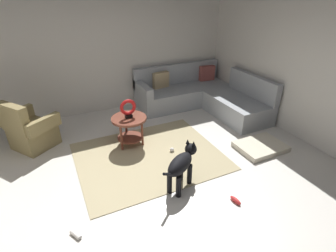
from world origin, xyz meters
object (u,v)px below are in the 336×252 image
at_px(dog, 182,164).
at_px(dog_toy_rope, 76,235).
at_px(torus_sculpture, 128,108).
at_px(dog_toy_ball, 172,150).
at_px(dog_toy_bone, 236,200).
at_px(sectional_couch, 202,96).
at_px(side_table, 129,124).
at_px(dog_bed_mat, 260,146).
at_px(armchair, 30,131).

xyz_separation_m(dog, dog_toy_rope, (-1.48, -0.24, -0.35)).
relative_size(torus_sculpture, dog, 0.44).
bearing_deg(dog, dog_toy_ball, 129.70).
bearing_deg(torus_sculpture, dog_toy_ball, -43.02).
height_order(dog_toy_ball, dog_toy_bone, dog_toy_ball).
bearing_deg(sectional_couch, dog_toy_rope, -142.54).
relative_size(side_table, dog, 0.81).
distance_m(dog_bed_mat, dog, 1.75).
xyz_separation_m(side_table, dog, (0.29, -1.36, -0.04)).
height_order(sectional_couch, side_table, sectional_couch).
relative_size(dog, dog_toy_ball, 9.56).
relative_size(armchair, dog_toy_rope, 6.34).
bearing_deg(dog_toy_rope, armchair, 99.31).
distance_m(armchair, torus_sculpture, 1.73).
bearing_deg(side_table, armchair, 156.91).
xyz_separation_m(torus_sculpture, dog_bed_mat, (1.99, -1.10, -0.67)).
bearing_deg(armchair, sectional_couch, 57.31).
bearing_deg(dog_bed_mat, dog_toy_bone, -145.02).
xyz_separation_m(armchair, dog_toy_bone, (2.34, -2.61, -0.29)).
xyz_separation_m(sectional_couch, dog, (-1.70, -2.20, 0.09)).
distance_m(sectional_couch, armchair, 3.55).
relative_size(dog_bed_mat, dog_toy_rope, 5.07).
distance_m(dog_bed_mat, dog_toy_ball, 1.54).
height_order(dog, dog_toy_bone, dog).
relative_size(sectional_couch, side_table, 3.75).
relative_size(sectional_couch, dog_toy_ball, 28.93).
relative_size(torus_sculpture, dog_bed_mat, 0.41).
relative_size(dog, dog_toy_bone, 4.13).
height_order(sectional_couch, dog_toy_rope, sectional_couch).
bearing_deg(side_table, dog_toy_ball, -43.02).
xyz_separation_m(dog_bed_mat, dog, (-1.70, -0.26, 0.33)).
bearing_deg(torus_sculpture, dog, -77.92).
relative_size(dog_toy_ball, dog_toy_bone, 0.43).
relative_size(sectional_couch, dog, 3.03).
distance_m(torus_sculpture, dog, 1.43).
relative_size(armchair, dog_toy_bone, 5.55).
bearing_deg(armchair, dog_toy_rope, -26.24).
xyz_separation_m(armchair, dog_bed_mat, (3.54, -1.76, -0.28)).
relative_size(armchair, dog, 1.34).
distance_m(side_table, dog_toy_ball, 0.85).
xyz_separation_m(side_table, dog_toy_ball, (0.56, -0.52, -0.38)).
distance_m(dog_toy_ball, dog_toy_rope, 2.05).
bearing_deg(dog, dog_bed_mat, 66.13).
relative_size(sectional_couch, dog_toy_bone, 12.50).
xyz_separation_m(armchair, torus_sculpture, (1.55, -0.66, 0.39)).
distance_m(dog_bed_mat, dog_toy_bone, 1.47).
distance_m(sectional_couch, dog_toy_ball, 1.99).
distance_m(armchair, dog, 2.74).
bearing_deg(dog_toy_bone, dog_toy_ball, 98.96).
bearing_deg(side_table, sectional_couch, 22.87).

